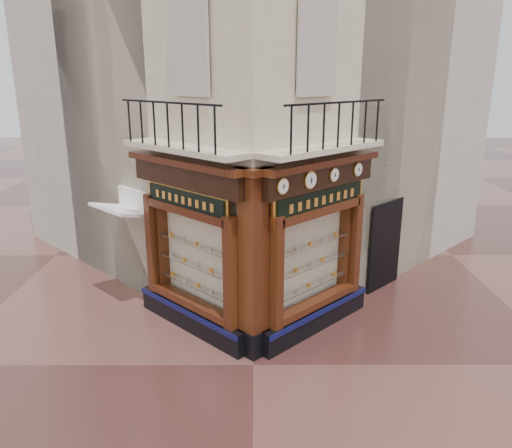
{
  "coord_description": "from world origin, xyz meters",
  "views": [
    {
      "loc": [
        0.03,
        -8.93,
        5.63
      ],
      "look_at": [
        0.06,
        2.0,
        2.41
      ],
      "focal_mm": 35.0,
      "sensor_mm": 36.0,
      "label": 1
    }
  ],
  "objects_px": {
    "clock_b": "(310,180)",
    "clock_d": "(358,170)",
    "corner_pilaster": "(253,267)",
    "awning": "(128,300)",
    "clock_c": "(334,175)",
    "signboard_left": "(186,200)",
    "signboard_right": "(321,200)",
    "clock_a": "(283,186)"
  },
  "relations": [
    {
      "from": "clock_d",
      "to": "awning",
      "type": "height_order",
      "value": "clock_d"
    },
    {
      "from": "clock_b",
      "to": "clock_d",
      "type": "height_order",
      "value": "clock_b"
    },
    {
      "from": "clock_d",
      "to": "signboard_left",
      "type": "height_order",
      "value": "clock_d"
    },
    {
      "from": "clock_c",
      "to": "signboard_left",
      "type": "bearing_deg",
      "value": 137.06
    },
    {
      "from": "signboard_right",
      "to": "clock_d",
      "type": "bearing_deg",
      "value": -5.38
    },
    {
      "from": "clock_c",
      "to": "signboard_right",
      "type": "height_order",
      "value": "clock_c"
    },
    {
      "from": "clock_b",
      "to": "clock_d",
      "type": "bearing_deg",
      "value": 0.0
    },
    {
      "from": "clock_c",
      "to": "clock_a",
      "type": "bearing_deg",
      "value": -180.0
    },
    {
      "from": "clock_b",
      "to": "clock_c",
      "type": "height_order",
      "value": "clock_b"
    },
    {
      "from": "signboard_right",
      "to": "signboard_left",
      "type": "bearing_deg",
      "value": 135.0
    },
    {
      "from": "corner_pilaster",
      "to": "awning",
      "type": "distance_m",
      "value": 4.65
    },
    {
      "from": "clock_c",
      "to": "clock_d",
      "type": "xyz_separation_m",
      "value": [
        0.64,
        0.64,
        -0.0
      ]
    },
    {
      "from": "clock_d",
      "to": "clock_c",
      "type": "bearing_deg",
      "value": -180.0
    },
    {
      "from": "clock_a",
      "to": "awning",
      "type": "bearing_deg",
      "value": 100.7
    },
    {
      "from": "corner_pilaster",
      "to": "clock_a",
      "type": "xyz_separation_m",
      "value": [
        0.57,
        -0.04,
        1.67
      ]
    },
    {
      "from": "signboard_left",
      "to": "signboard_right",
      "type": "distance_m",
      "value": 2.92
    },
    {
      "from": "clock_c",
      "to": "signboard_right",
      "type": "distance_m",
      "value": 0.6
    },
    {
      "from": "signboard_right",
      "to": "clock_a",
      "type": "bearing_deg",
      "value": -175.41
    },
    {
      "from": "clock_c",
      "to": "signboard_right",
      "type": "relative_size",
      "value": 0.14
    },
    {
      "from": "clock_c",
      "to": "awning",
      "type": "relative_size",
      "value": 0.2
    },
    {
      "from": "clock_c",
      "to": "clock_d",
      "type": "height_order",
      "value": "clock_d"
    },
    {
      "from": "clock_d",
      "to": "signboard_left",
      "type": "bearing_deg",
      "value": 146.1
    },
    {
      "from": "awning",
      "to": "corner_pilaster",
      "type": "bearing_deg",
      "value": -173.19
    },
    {
      "from": "clock_a",
      "to": "clock_b",
      "type": "relative_size",
      "value": 0.87
    },
    {
      "from": "clock_a",
      "to": "signboard_left",
      "type": "height_order",
      "value": "clock_a"
    },
    {
      "from": "corner_pilaster",
      "to": "clock_d",
      "type": "distance_m",
      "value": 3.39
    },
    {
      "from": "clock_b",
      "to": "clock_c",
      "type": "xyz_separation_m",
      "value": [
        0.57,
        0.57,
        0.0
      ]
    },
    {
      "from": "clock_a",
      "to": "clock_b",
      "type": "xyz_separation_m",
      "value": [
        0.59,
        0.59,
        0.0
      ]
    },
    {
      "from": "clock_a",
      "to": "awning",
      "type": "distance_m",
      "value": 5.93
    },
    {
      "from": "signboard_left",
      "to": "clock_d",
      "type": "bearing_deg",
      "value": -123.9
    },
    {
      "from": "clock_b",
      "to": "signboard_right",
      "type": "xyz_separation_m",
      "value": [
        0.3,
        0.46,
        -0.52
      ]
    },
    {
      "from": "clock_a",
      "to": "signboard_right",
      "type": "relative_size",
      "value": 0.15
    },
    {
      "from": "corner_pilaster",
      "to": "clock_d",
      "type": "xyz_separation_m",
      "value": [
        2.37,
        1.76,
        1.67
      ]
    },
    {
      "from": "clock_b",
      "to": "signboard_left",
      "type": "distance_m",
      "value": 2.71
    },
    {
      "from": "clock_d",
      "to": "awning",
      "type": "bearing_deg",
      "value": 126.55
    },
    {
      "from": "clock_a",
      "to": "clock_c",
      "type": "distance_m",
      "value": 1.65
    },
    {
      "from": "awning",
      "to": "signboard_right",
      "type": "bearing_deg",
      "value": -153.47
    },
    {
      "from": "corner_pilaster",
      "to": "clock_c",
      "type": "relative_size",
      "value": 12.92
    },
    {
      "from": "corner_pilaster",
      "to": "clock_d",
      "type": "relative_size",
      "value": 12.51
    },
    {
      "from": "clock_b",
      "to": "signboard_left",
      "type": "relative_size",
      "value": 0.19
    },
    {
      "from": "clock_a",
      "to": "clock_c",
      "type": "bearing_deg",
      "value": 0.0
    },
    {
      "from": "corner_pilaster",
      "to": "signboard_right",
      "type": "relative_size",
      "value": 1.8
    }
  ]
}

